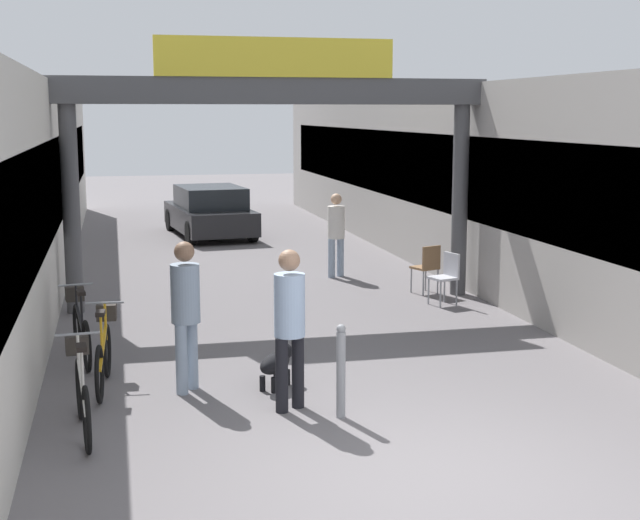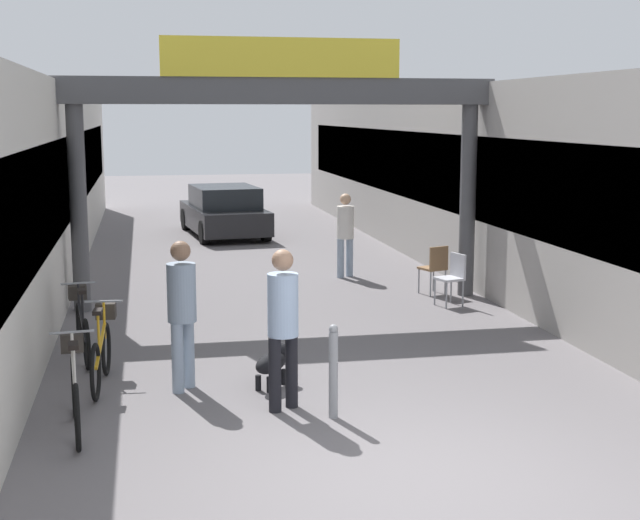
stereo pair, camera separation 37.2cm
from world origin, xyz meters
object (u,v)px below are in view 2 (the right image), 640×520
Objects in this scene: bicycle_silver_nearest at (75,389)px; parked_car_black at (224,212)px; cafe_chair_wood_farther at (435,265)px; pedestrian_companion at (182,305)px; bicycle_black_third at (82,326)px; cafe_chair_aluminium_nearer at (453,274)px; bicycle_orange_second at (102,349)px; pedestrian_carrying_crate at (345,230)px; bollard_post_metal at (333,371)px; pedestrian_with_dog at (283,318)px; dog_on_leash at (273,362)px.

bicycle_silver_nearest is 14.74m from parked_car_black.
pedestrian_companion is at bearing -134.61° from cafe_chair_wood_farther.
bicycle_black_third is 6.36m from cafe_chair_aluminium_nearer.
cafe_chair_wood_farther is (5.88, 5.90, 0.10)m from bicycle_silver_nearest.
bicycle_silver_nearest and bicycle_orange_second have the same top height.
pedestrian_carrying_crate reaches higher than cafe_chair_wood_farther.
bicycle_orange_second is 3.02m from bollard_post_metal.
bicycle_orange_second is 1.01× the size of bicycle_black_third.
pedestrian_with_dog is at bearing -107.64° from pedestrian_carrying_crate.
dog_on_leash is 1.34m from bollard_post_metal.
dog_on_leash is 2.92m from bicycle_black_third.
bicycle_orange_second is at bearing -142.35° from cafe_chair_wood_farther.
bicycle_orange_second is (-0.95, 0.41, -0.60)m from pedestrian_companion.
bicycle_black_third is at bearing -133.10° from pedestrian_carrying_crate.
pedestrian_with_dog is at bearing -41.33° from pedestrian_companion.
cafe_chair_aluminium_nearer is 0.94m from cafe_chair_wood_farther.
cafe_chair_wood_farther is 9.08m from parked_car_black.
cafe_chair_aluminium_nearer is (3.66, 3.91, 0.24)m from dog_on_leash.
bicycle_black_third is at bearing 126.84° from pedestrian_companion.
pedestrian_companion reaches higher than parked_car_black.
bollard_post_metal is at bearing -37.89° from pedestrian_with_dog.
pedestrian_with_dog reaches higher than pedestrian_carrying_crate.
pedestrian_with_dog is 1.13m from dog_on_leash.
cafe_chair_aluminium_nearer is 9.97m from parked_car_black.
dog_on_leash is 0.73× the size of cafe_chair_aluminium_nearer.
parked_car_black is (-1.82, 6.54, -0.31)m from pedestrian_carrying_crate.
cafe_chair_wood_farther is (-0.00, 0.94, 0.00)m from cafe_chair_aluminium_nearer.
parked_car_black is (2.95, 11.65, 0.21)m from bicycle_black_third.
bicycle_orange_second is 6.63m from cafe_chair_aluminium_nearer.
pedestrian_with_dog is 2.02× the size of cafe_chair_aluminium_nearer.
cafe_chair_aluminium_nearer is at bearing 58.28° from bollard_post_metal.
pedestrian_with_dog reaches higher than parked_car_black.
pedestrian_with_dog reaches higher than bicycle_silver_nearest.
bicycle_black_third is 1.89× the size of cafe_chair_wood_farther.
bicycle_silver_nearest is at bearing -134.86° from cafe_chair_wood_farther.
parked_car_black is at bearing 87.34° from dog_on_leash.
bicycle_silver_nearest is 1.00× the size of bicycle_black_third.
cafe_chair_wood_farther is (3.18, 6.08, 0.02)m from bollard_post_metal.
bollard_post_metal is (2.70, -0.18, 0.09)m from bicycle_silver_nearest.
pedestrian_companion is 1.06× the size of bicycle_silver_nearest.
bicycle_black_third is (-4.78, -5.10, -0.52)m from pedestrian_carrying_crate.
bicycle_silver_nearest is 1.00× the size of bicycle_orange_second.
parked_car_black is at bearing 107.71° from cafe_chair_aluminium_nearer.
bicycle_orange_second is at bearing -148.81° from cafe_chair_aluminium_nearer.
pedestrian_with_dog is 1.40m from pedestrian_companion.
dog_on_leash is at bearing 111.11° from bollard_post_metal.
parked_car_black reaches higher than cafe_chair_wood_farther.
bicycle_orange_second is 1.90× the size of cafe_chair_wood_farther.
pedestrian_companion is 1.19m from bicycle_orange_second.
bicycle_orange_second is (-2.01, 1.33, -0.60)m from pedestrian_with_dog.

